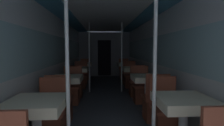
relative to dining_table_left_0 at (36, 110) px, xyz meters
name	(u,v)px	position (x,y,z in m)	size (l,w,h in m)	color
wall_left	(58,58)	(-0.40, 2.67, 0.46)	(0.05, 9.95, 2.14)	silver
wall_right	(152,57)	(2.11, 2.67, 0.46)	(0.05, 9.95, 2.14)	silver
ceiling_panel	(106,16)	(0.86, 2.67, 1.54)	(2.51, 9.95, 0.07)	silver
bulkhead_far	(104,54)	(0.86, 6.54, 0.42)	(2.46, 0.09, 2.14)	slate
dining_table_left_0	(36,110)	(0.00, 0.00, 0.00)	(0.63, 0.63, 0.76)	#4C4C51
chair_left_far_0	(51,120)	(0.00, 0.56, -0.36)	(0.43, 0.43, 0.90)	brown
support_pole_left_0	(67,72)	(0.36, 0.00, 0.43)	(0.04, 0.04, 2.14)	silver
dining_table_left_1	(67,82)	(0.00, 1.70, 0.00)	(0.63, 0.63, 0.76)	#4C4C51
chair_left_near_1	(61,107)	(0.00, 1.14, -0.36)	(0.43, 0.43, 0.90)	brown
chair_left_far_1	(72,92)	(0.00, 2.26, -0.36)	(0.43, 0.43, 0.90)	brown
dining_table_left_2	(78,71)	(0.00, 3.40, 0.00)	(0.63, 0.63, 0.76)	#4C4C51
chair_left_near_2	(75,87)	(0.00, 2.84, -0.36)	(0.43, 0.43, 0.90)	brown
chair_left_far_2	(80,80)	(0.00, 3.96, -0.36)	(0.43, 0.43, 0.90)	brown
support_pole_left_2	(89,58)	(0.36, 3.40, 0.43)	(0.04, 0.04, 2.14)	silver
dining_table_left_3	(84,66)	(0.00, 5.10, 0.00)	(0.63, 0.63, 0.76)	#4C4C51
chair_left_near_3	(82,77)	(0.00, 4.53, -0.36)	(0.43, 0.43, 0.90)	brown
chair_left_far_3	(85,73)	(0.00, 5.66, -0.36)	(0.43, 0.43, 0.90)	brown
dining_table_right_0	(184,107)	(1.72, 0.00, 0.00)	(0.63, 0.63, 0.76)	#4C4C51
chair_right_far_0	(166,118)	(1.72, 0.56, -0.36)	(0.43, 0.43, 0.90)	brown
support_pole_right_0	(155,72)	(1.36, 0.00, 0.43)	(0.04, 0.04, 2.14)	silver
dining_table_right_1	(147,81)	(1.72, 1.70, 0.00)	(0.63, 0.63, 0.76)	#4C4C51
chair_right_near_1	(154,106)	(1.72, 1.14, -0.36)	(0.43, 0.43, 0.90)	brown
chair_right_far_1	(141,91)	(1.72, 2.26, -0.36)	(0.43, 0.43, 0.90)	brown
dining_table_right_2	(133,71)	(1.72, 3.40, 0.00)	(0.63, 0.63, 0.76)	#4C4C51
chair_right_near_2	(137,86)	(1.72, 2.84, -0.36)	(0.43, 0.43, 0.90)	brown
chair_right_far_2	(130,79)	(1.72, 3.96, -0.36)	(0.43, 0.43, 0.90)	brown
support_pole_right_2	(122,57)	(1.36, 3.40, 0.43)	(0.04, 0.04, 2.14)	silver
dining_table_right_3	(126,66)	(1.72, 5.10, 0.00)	(0.63, 0.63, 0.76)	#4C4C51
chair_right_near_3	(128,77)	(1.72, 4.53, -0.36)	(0.43, 0.43, 0.90)	brown
chair_right_far_3	(124,73)	(1.72, 5.66, -0.36)	(0.43, 0.43, 0.90)	brown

